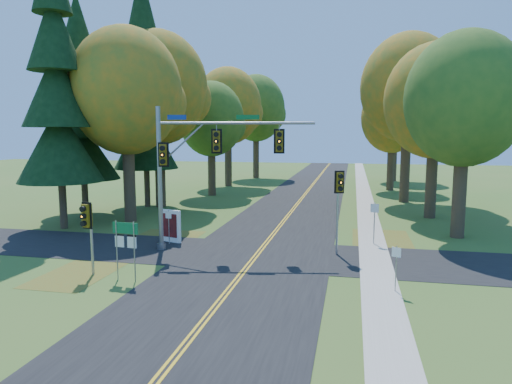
% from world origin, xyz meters
% --- Properties ---
extents(ground, '(160.00, 160.00, 0.00)m').
position_xyz_m(ground, '(0.00, 0.00, 0.00)').
color(ground, '#366022').
rests_on(ground, ground).
extents(road_main, '(8.00, 160.00, 0.02)m').
position_xyz_m(road_main, '(0.00, 0.00, 0.01)').
color(road_main, black).
rests_on(road_main, ground).
extents(road_cross, '(60.00, 6.00, 0.02)m').
position_xyz_m(road_cross, '(0.00, 2.00, 0.01)').
color(road_cross, black).
rests_on(road_cross, ground).
extents(centerline_left, '(0.10, 160.00, 0.01)m').
position_xyz_m(centerline_left, '(-0.10, 0.00, 0.03)').
color(centerline_left, gold).
rests_on(centerline_left, road_main).
extents(centerline_right, '(0.10, 160.00, 0.01)m').
position_xyz_m(centerline_right, '(0.10, 0.00, 0.03)').
color(centerline_right, gold).
rests_on(centerline_right, road_main).
extents(sidewalk_east, '(1.60, 160.00, 0.06)m').
position_xyz_m(sidewalk_east, '(6.20, 0.00, 0.03)').
color(sidewalk_east, '#9E998E').
rests_on(sidewalk_east, ground).
extents(leaf_patch_w_near, '(4.00, 6.00, 0.00)m').
position_xyz_m(leaf_patch_w_near, '(-6.50, 4.00, 0.01)').
color(leaf_patch_w_near, brown).
rests_on(leaf_patch_w_near, ground).
extents(leaf_patch_e, '(3.50, 8.00, 0.00)m').
position_xyz_m(leaf_patch_e, '(6.80, 6.00, 0.01)').
color(leaf_patch_e, brown).
rests_on(leaf_patch_e, ground).
extents(leaf_patch_w_far, '(3.00, 5.00, 0.00)m').
position_xyz_m(leaf_patch_w_far, '(-7.50, -3.00, 0.01)').
color(leaf_patch_w_far, brown).
rests_on(leaf_patch_w_far, ground).
extents(tree_w_a, '(8.00, 8.00, 14.15)m').
position_xyz_m(tree_w_a, '(-11.13, 9.38, 9.49)').
color(tree_w_a, '#38281C').
rests_on(tree_w_a, ground).
extents(tree_e_a, '(7.20, 7.20, 12.73)m').
position_xyz_m(tree_e_a, '(11.57, 8.77, 8.53)').
color(tree_e_a, '#38281C').
rests_on(tree_e_a, ground).
extents(tree_w_b, '(8.60, 8.60, 15.38)m').
position_xyz_m(tree_w_b, '(-11.72, 16.29, 10.37)').
color(tree_w_b, '#38281C').
rests_on(tree_w_b, ground).
extents(tree_e_b, '(7.60, 7.60, 13.33)m').
position_xyz_m(tree_e_b, '(10.97, 15.58, 8.90)').
color(tree_e_b, '#38281C').
rests_on(tree_e_b, ground).
extents(tree_w_c, '(6.80, 6.80, 11.91)m').
position_xyz_m(tree_w_c, '(-9.54, 24.47, 7.94)').
color(tree_w_c, '#38281C').
rests_on(tree_w_c, ground).
extents(tree_e_c, '(8.80, 8.80, 15.79)m').
position_xyz_m(tree_e_c, '(9.88, 23.69, 10.66)').
color(tree_e_c, '#38281C').
rests_on(tree_e_c, ground).
extents(tree_w_d, '(8.20, 8.20, 14.56)m').
position_xyz_m(tree_w_d, '(-10.13, 33.18, 9.78)').
color(tree_w_d, '#38281C').
rests_on(tree_w_d, ground).
extents(tree_e_d, '(7.00, 7.00, 12.32)m').
position_xyz_m(tree_e_d, '(9.26, 32.87, 8.24)').
color(tree_e_d, '#38281C').
rests_on(tree_e_d, ground).
extents(tree_w_e, '(8.40, 8.40, 14.97)m').
position_xyz_m(tree_w_e, '(-8.92, 44.09, 10.07)').
color(tree_w_e, '#38281C').
rests_on(tree_w_e, ground).
extents(tree_e_e, '(7.80, 7.80, 13.74)m').
position_xyz_m(tree_e_e, '(10.47, 43.58, 9.19)').
color(tree_e_e, '#38281C').
rests_on(tree_e_e, ground).
extents(pine_a, '(5.60, 5.60, 19.48)m').
position_xyz_m(pine_a, '(-14.50, 6.00, 9.18)').
color(pine_a, '#38281C').
rests_on(pine_a, ground).
extents(pine_b, '(5.60, 5.60, 17.31)m').
position_xyz_m(pine_b, '(-16.00, 11.00, 8.16)').
color(pine_b, '#38281C').
rests_on(pine_b, ground).
extents(pine_c, '(5.60, 5.60, 20.56)m').
position_xyz_m(pine_c, '(-13.00, 16.00, 9.69)').
color(pine_c, '#38281C').
rests_on(pine_c, ground).
extents(traffic_mast, '(8.68, 2.12, 7.99)m').
position_xyz_m(traffic_mast, '(-3.39, 2.34, 5.14)').
color(traffic_mast, gray).
rests_on(traffic_mast, ground).
extents(east_signal_pole, '(0.51, 0.61, 4.58)m').
position_xyz_m(east_signal_pole, '(4.26, 2.74, 3.47)').
color(east_signal_pole, gray).
rests_on(east_signal_pole, ground).
extents(ped_signal_pole, '(0.54, 0.63, 3.44)m').
position_xyz_m(ped_signal_pole, '(-6.80, -3.21, 2.56)').
color(ped_signal_pole, '#93959C').
rests_on(ped_signal_pole, ground).
extents(route_sign_cluster, '(1.26, 0.18, 2.70)m').
position_xyz_m(route_sign_cluster, '(-4.80, -3.48, 1.90)').
color(route_sign_cluster, gray).
rests_on(route_sign_cluster, ground).
extents(info_kiosk, '(1.41, 0.62, 1.97)m').
position_xyz_m(info_kiosk, '(-5.69, 3.74, 0.98)').
color(info_kiosk, white).
rests_on(info_kiosk, ground).
extents(reg_sign_e_north, '(0.47, 0.18, 2.52)m').
position_xyz_m(reg_sign_e_north, '(6.26, 5.64, 1.73)').
color(reg_sign_e_north, gray).
rests_on(reg_sign_e_north, ground).
extents(reg_sign_e_south, '(0.35, 0.18, 1.96)m').
position_xyz_m(reg_sign_e_south, '(6.78, -2.58, 1.35)').
color(reg_sign_e_south, gray).
rests_on(reg_sign_e_south, ground).
extents(reg_sign_w, '(0.39, 0.10, 2.04)m').
position_xyz_m(reg_sign_w, '(-5.58, 3.20, 1.40)').
color(reg_sign_w, gray).
rests_on(reg_sign_w, ground).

